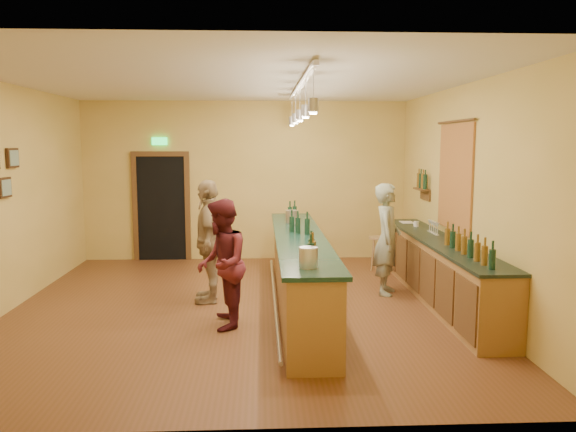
{
  "coord_description": "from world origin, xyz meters",
  "views": [
    {
      "loc": [
        0.32,
        -7.9,
        2.35
      ],
      "look_at": [
        0.7,
        0.2,
        1.3
      ],
      "focal_mm": 35.0,
      "sensor_mm": 36.0,
      "label": 1
    }
  ],
  "objects_px": {
    "tasting_bar": "(299,266)",
    "bar_stool": "(377,245)",
    "back_counter": "(439,270)",
    "bartender": "(387,239)",
    "customer_a": "(221,264)",
    "customer_b": "(209,241)"
  },
  "relations": [
    {
      "from": "tasting_bar",
      "to": "bar_stool",
      "type": "xyz_separation_m",
      "value": [
        1.58,
        2.16,
        -0.1
      ]
    },
    {
      "from": "back_counter",
      "to": "bartender",
      "type": "distance_m",
      "value": 0.92
    },
    {
      "from": "customer_a",
      "to": "bar_stool",
      "type": "distance_m",
      "value": 4.03
    },
    {
      "from": "back_counter",
      "to": "customer_b",
      "type": "bearing_deg",
      "value": 176.97
    },
    {
      "from": "back_counter",
      "to": "bartender",
      "type": "xyz_separation_m",
      "value": [
        -0.69,
        0.48,
        0.38
      ]
    },
    {
      "from": "bartender",
      "to": "customer_a",
      "type": "relative_size",
      "value": 1.05
    },
    {
      "from": "tasting_bar",
      "to": "bartender",
      "type": "bearing_deg",
      "value": 24.81
    },
    {
      "from": "tasting_bar",
      "to": "customer_a",
      "type": "relative_size",
      "value": 3.07
    },
    {
      "from": "tasting_bar",
      "to": "customer_b",
      "type": "distance_m",
      "value": 1.41
    },
    {
      "from": "customer_a",
      "to": "bar_stool",
      "type": "bearing_deg",
      "value": 136.8
    },
    {
      "from": "customer_a",
      "to": "back_counter",
      "type": "bearing_deg",
      "value": 106.15
    },
    {
      "from": "bartender",
      "to": "customer_b",
      "type": "bearing_deg",
      "value": 112.71
    },
    {
      "from": "tasting_bar",
      "to": "bar_stool",
      "type": "distance_m",
      "value": 2.68
    },
    {
      "from": "back_counter",
      "to": "customer_b",
      "type": "distance_m",
      "value": 3.46
    },
    {
      "from": "back_counter",
      "to": "bar_stool",
      "type": "bearing_deg",
      "value": 104.8
    },
    {
      "from": "back_counter",
      "to": "customer_a",
      "type": "distance_m",
      "value": 3.35
    },
    {
      "from": "tasting_bar",
      "to": "bartender",
      "type": "relative_size",
      "value": 2.93
    },
    {
      "from": "tasting_bar",
      "to": "back_counter",
      "type": "bearing_deg",
      "value": 4.91
    },
    {
      "from": "tasting_bar",
      "to": "customer_b",
      "type": "xyz_separation_m",
      "value": [
        -1.32,
        0.36,
        0.31
      ]
    },
    {
      "from": "customer_a",
      "to": "tasting_bar",
      "type": "bearing_deg",
      "value": 127.2
    },
    {
      "from": "bar_stool",
      "to": "tasting_bar",
      "type": "bearing_deg",
      "value": -126.2
    },
    {
      "from": "back_counter",
      "to": "tasting_bar",
      "type": "xyz_separation_m",
      "value": [
        -2.11,
        -0.18,
        0.12
      ]
    }
  ]
}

